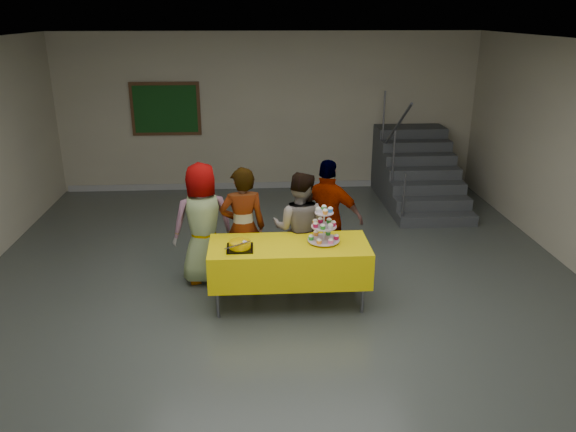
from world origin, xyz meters
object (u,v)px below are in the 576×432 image
schoolchild_c (300,229)px  noticeboard (166,109)px  schoolchild_b (243,228)px  bake_table (289,261)px  schoolchild_a (203,224)px  bear_cake (240,244)px  staircase (415,174)px  schoolchild_d (328,219)px  cupcake_stand (324,228)px

schoolchild_c → noticeboard: (-2.20, 4.15, 0.86)m
schoolchild_b → noticeboard: size_ratio=1.21×
bake_table → schoolchild_c: 0.62m
schoolchild_a → noticeboard: noticeboard is taller
bear_cake → schoolchild_c: 1.00m
schoolchild_a → staircase: 4.87m
bake_table → schoolchild_b: bearing=137.1°
noticeboard → bear_cake: bearing=-73.1°
schoolchild_d → schoolchild_b: bearing=32.2°
cupcake_stand → staircase: staircase is taller
schoolchild_c → schoolchild_d: 0.45m
schoolchild_d → noticeboard: (-2.59, 3.93, 0.81)m
staircase → noticeboard: noticeboard is taller
schoolchild_a → schoolchild_d: size_ratio=1.00×
cupcake_stand → schoolchild_c: (-0.24, 0.52, -0.21)m
bear_cake → staircase: (3.19, 3.97, -0.34)m
schoolchild_c → schoolchild_d: bearing=-132.7°
bear_cake → schoolchild_d: size_ratio=0.23×
staircase → schoolchild_a: bearing=-139.1°
bake_table → bear_cake: bear_cake is taller
schoolchild_a → schoolchild_c: 1.23m
schoolchild_a → staircase: (3.67, 3.18, -0.30)m
cupcake_stand → schoolchild_a: 1.61m
schoolchild_b → staircase: size_ratio=0.66×
bear_cake → staircase: bearing=51.3°
staircase → schoolchild_d: bearing=-123.6°
schoolchild_a → schoolchild_b: (0.51, -0.18, -0.00)m
bake_table → schoolchild_b: size_ratio=1.19×
cupcake_stand → noticeboard: size_ratio=0.34×
schoolchild_b → noticeboard: noticeboard is taller
bake_table → schoolchild_b: schoolchild_b is taller
schoolchild_c → staircase: size_ratio=0.62×
schoolchild_c → schoolchild_d: schoolchild_d is taller
cupcake_stand → bake_table: bearing=-174.6°
schoolchild_d → noticeboard: noticeboard is taller
bake_table → schoolchild_a: size_ratio=1.19×
schoolchild_b → bake_table: bearing=129.6°
schoolchild_d → cupcake_stand: bearing=96.9°
schoolchild_b → schoolchild_d: 1.14m
cupcake_stand → schoolchild_c: bearing=114.7°
bake_table → staircase: staircase is taller
schoolchild_b → schoolchild_d: (1.10, 0.28, -0.00)m
bear_cake → cupcake_stand: bearing=8.1°
cupcake_stand → schoolchild_c: schoolchild_c is taller
schoolchild_b → schoolchild_c: 0.72m
schoolchild_c → staircase: 4.13m
bake_table → noticeboard: noticeboard is taller
bear_cake → noticeboard: bearing=106.9°
bear_cake → schoolchild_a: bearing=121.5°
schoolchild_c → cupcake_stand: bearing=132.3°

